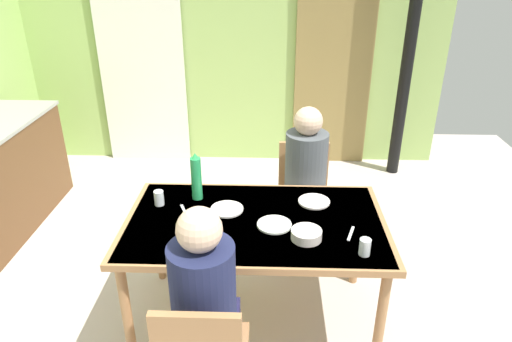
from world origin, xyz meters
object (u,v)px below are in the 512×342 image
Objects in this scene: person_near_diner at (204,291)px; water_bottle_green_near at (197,177)px; dining_table at (255,230)px; chair_far_diner at (303,192)px; person_far_diner at (306,167)px; serving_bowl_center at (306,235)px.

water_bottle_green_near is (-0.17, 0.93, 0.11)m from person_near_diner.
water_bottle_green_near is at bearing 145.77° from dining_table.
person_far_diner is (-0.00, -0.14, 0.28)m from chair_far_diner.
chair_far_diner is 1.60m from person_near_diner.
person_far_diner is at bearing 86.56° from serving_bowl_center.
person_near_diner and person_far_diner have the same top height.
person_far_diner reaches higher than serving_bowl_center.
person_near_diner is 4.53× the size of serving_bowl_center.
chair_far_diner is 1.13× the size of person_far_diner.
person_far_diner is 2.45× the size of water_bottle_green_near.
chair_far_diner is at bearing 67.21° from dining_table.
person_near_diner reaches higher than serving_bowl_center.
dining_table is 0.35m from serving_bowl_center.
serving_bowl_center is (0.66, -0.44, -0.12)m from water_bottle_green_near.
person_far_diner is 0.85m from serving_bowl_center.
person_near_diner is at bearing -79.82° from water_bottle_green_near.
dining_table is 0.89m from chair_far_diner.
chair_far_diner is 1.13× the size of person_near_diner.
dining_table is 9.03× the size of serving_bowl_center.
person_near_diner is 2.45× the size of water_bottle_green_near.
person_near_diner is at bearing 67.79° from person_far_diner.
dining_table is 1.76× the size of chair_far_diner.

